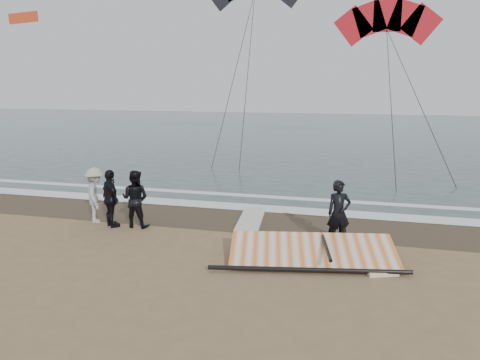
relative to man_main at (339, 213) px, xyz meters
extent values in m
plane|color=#8C704C|center=(-1.32, -2.83, -0.88)|extent=(120.00, 120.00, 0.00)
cube|color=#233838|center=(-1.32, 30.17, -0.87)|extent=(120.00, 54.00, 0.02)
cube|color=#4C3D2B|center=(-1.32, 1.67, -0.88)|extent=(120.00, 2.80, 0.01)
cube|color=white|center=(-1.32, 3.07, -0.86)|extent=(120.00, 0.90, 0.01)
cube|color=white|center=(-1.32, 4.77, -0.86)|extent=(120.00, 0.45, 0.01)
imported|color=black|center=(0.00, 0.00, 0.00)|extent=(0.76, 0.64, 1.77)
cube|color=white|center=(0.69, -0.80, -0.83)|extent=(1.56, 2.57, 0.10)
cube|color=silver|center=(-2.76, 1.49, -0.83)|extent=(1.00, 2.70, 0.11)
imported|color=black|center=(-6.01, 0.09, -0.01)|extent=(0.86, 0.68, 1.74)
imported|color=black|center=(-6.71, -0.11, 0.00)|extent=(1.07, 0.98, 1.76)
imported|color=#ABABA6|center=(-7.41, 0.19, -0.01)|extent=(1.14, 1.30, 1.74)
cube|color=black|center=(-0.72, -0.85, -0.83)|extent=(2.81, 1.16, 0.11)
cube|color=orange|center=(-0.52, -1.45, -0.58)|extent=(4.21, 2.27, 0.42)
cylinder|color=black|center=(-0.52, -2.23, -0.77)|extent=(4.56, 0.98, 0.11)
cylinder|color=black|center=(-0.22, -1.45, -0.43)|extent=(0.46, 1.98, 0.08)
cylinder|color=#262626|center=(1.80, 13.98, 3.04)|extent=(0.04, 0.04, 16.15)
cylinder|color=#262626|center=(3.03, 14.62, 3.04)|extent=(0.04, 0.04, 15.29)
cylinder|color=#262626|center=(-6.79, 14.56, 4.22)|extent=(0.04, 0.04, 13.39)
cylinder|color=#262626|center=(-6.01, 14.37, 4.22)|extent=(0.04, 0.04, 13.71)
cube|color=red|center=(-29.38, 25.17, 9.18)|extent=(3.05, 0.12, 1.06)
camera|label=1|loc=(0.50, -12.29, 3.37)|focal=35.00mm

